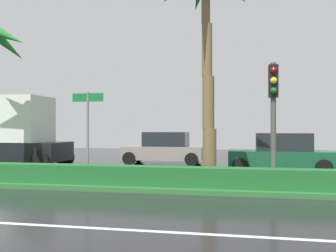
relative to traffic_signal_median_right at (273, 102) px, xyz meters
name	(u,v)px	position (x,y,z in m)	size (l,w,h in m)	color
ground_plane	(92,179)	(-6.62, 2.20, -2.77)	(90.00, 42.00, 0.10)	black
median_strip	(82,180)	(-6.62, 1.20, -2.64)	(85.50, 4.00, 0.15)	#2D6B33
median_hedge	(64,174)	(-6.62, -0.20, -2.27)	(76.50, 0.70, 0.60)	#1E6028
traffic_signal_median_right	(273,102)	(0.00, 0.00, 0.00)	(0.28, 0.43, 3.73)	#4C4C47
street_name_sign	(88,124)	(-6.03, 0.38, -0.64)	(1.10, 0.08, 3.00)	slate
box_truck_lead	(4,136)	(-12.41, 5.06, -1.17)	(6.40, 2.64, 3.46)	black
car_in_traffic_leading	(164,149)	(-5.13, 8.48, -1.89)	(4.30, 2.02, 1.72)	gray
car_in_traffic_second	(281,154)	(0.65, 5.46, -1.89)	(4.30, 2.02, 1.72)	#195133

